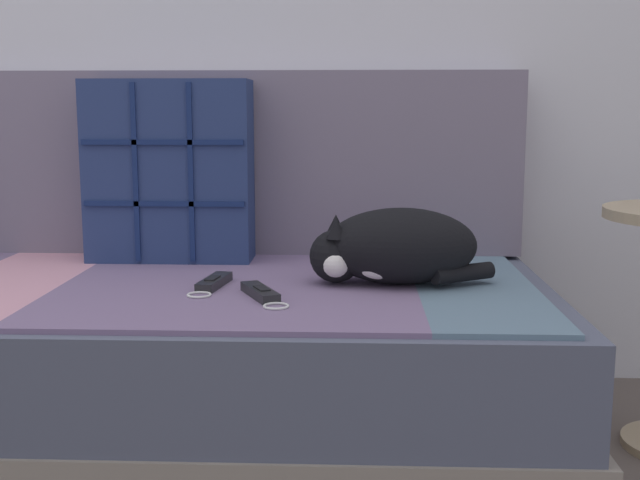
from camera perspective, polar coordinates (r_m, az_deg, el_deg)
The scene contains 7 objects.
ground_plane at distance 1.83m, azimuth -17.78°, elevation -14.34°, with size 14.00×14.00×0.00m, color #564C47.
couch at distance 1.87m, azimuth -16.92°, elevation -8.08°, with size 2.10×0.89×0.36m.
sofa_backrest at distance 2.15m, azimuth -14.15°, elevation 5.41°, with size 2.06×0.14×0.46m.
throw_pillow_quilted at distance 1.96m, azimuth -10.65°, elevation 4.84°, with size 0.39×0.14×0.43m.
sleeping_cat at distance 1.68m, azimuth 5.09°, elevation -0.58°, with size 0.39×0.20×0.16m.
game_remote_near at distance 1.67m, azimuth -7.62°, elevation -3.05°, with size 0.07×0.19×0.02m.
game_remote_far at distance 1.56m, azimuth -4.20°, elevation -3.80°, with size 0.12×0.19×0.02m.
Camera 1 is at (0.61, -1.57, 0.72)m, focal length 45.00 mm.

